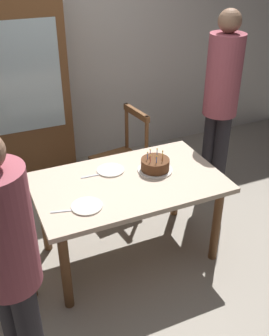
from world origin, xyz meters
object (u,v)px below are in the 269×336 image
plate_near_celebrant (87,206)px  person_celebrant (7,261)px  china_cabinet (11,98)px  birthday_cake (155,165)px  plate_far_side (111,170)px  person_guest (221,97)px  dining_table (129,191)px  chair_spindle_back (121,161)px

plate_near_celebrant → person_celebrant: size_ratio=0.13×
plate_near_celebrant → china_cabinet: bearing=96.7°
birthday_cake → plate_near_celebrant: (-0.65, -0.25, -0.04)m
birthday_cake → plate_far_side: size_ratio=1.27×
person_celebrant → china_cabinet: china_cabinet is taller
person_guest → china_cabinet: size_ratio=0.96×
person_celebrant → person_guest: person_guest is taller
birthday_cake → china_cabinet: (-0.86, 1.50, 0.18)m
dining_table → china_cabinet: (-0.60, 1.56, 0.32)m
person_guest → china_cabinet: bearing=149.5°
birthday_cake → plate_far_side: birthday_cake is taller
plate_far_side → person_celebrant: bearing=-133.7°
dining_table → person_guest: (1.16, 0.52, 0.42)m
plate_far_side → china_cabinet: bearing=111.3°
birthday_cake → plate_near_celebrant: 0.70m
china_cabinet → plate_near_celebrant: bearing=-83.3°
chair_spindle_back → dining_table: bearing=-108.0°
plate_far_side → chair_spindle_back: bearing=60.5°
birthday_cake → person_guest: person_guest is taller
dining_table → birthday_cake: bearing=12.3°
dining_table → plate_far_side: size_ratio=6.54×
birthday_cake → china_cabinet: size_ratio=0.15×
plate_far_side → china_cabinet: 1.48m
person_celebrant → person_guest: size_ratio=0.90×
dining_table → china_cabinet: bearing=111.1°
plate_near_celebrant → china_cabinet: 1.78m
person_guest → china_cabinet: (-1.76, 1.04, -0.10)m
dining_table → plate_far_side: plate_far_side is taller
dining_table → plate_far_side: bearing=110.2°
birthday_cake → person_guest: (0.91, 0.46, 0.28)m
plate_near_celebrant → plate_far_side: bearing=50.4°
plate_near_celebrant → dining_table: bearing=26.3°
birthday_cake → china_cabinet: bearing=119.6°
plate_far_side → chair_spindle_back: (0.32, 0.56, -0.27)m
plate_near_celebrant → china_cabinet: size_ratio=0.12×
dining_table → person_celebrant: bearing=-142.4°
birthday_cake → chair_spindle_back: 0.77m
chair_spindle_back → china_cabinet: china_cabinet is taller
dining_table → plate_near_celebrant: plate_near_celebrant is taller
plate_far_side → person_celebrant: person_celebrant is taller
person_celebrant → birthday_cake: bearing=33.3°
birthday_cake → plate_far_side: 0.36m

